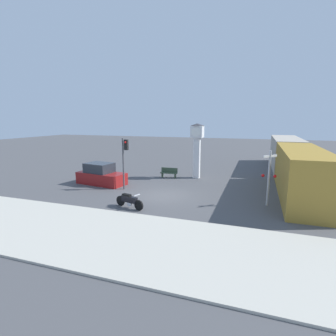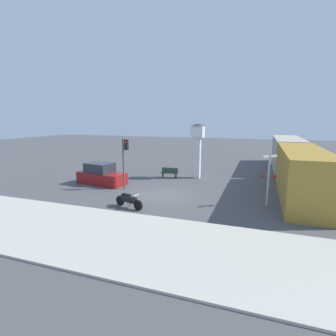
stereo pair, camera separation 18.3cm
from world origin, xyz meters
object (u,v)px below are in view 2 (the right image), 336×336
Objects in this scene: clock_tower at (198,142)px; parked_car at (101,175)px; railroad_crossing_signal at (269,176)px; freight_train at (293,161)px; motorcycle at (129,201)px; bench at (169,172)px; traffic_light at (125,154)px.

clock_tower reaches higher than parked_car.
railroad_crossing_signal reaches higher than parked_car.
parked_car is at bearing -154.72° from freight_train.
clock_tower is 9.10m from parked_car.
motorcycle is 9.02m from bench.
clock_tower is 3.17× the size of bench.
railroad_crossing_signal reaches higher than freight_train.
clock_tower reaches higher than traffic_light.
clock_tower reaches higher than motorcycle.
motorcycle is 0.48× the size of parked_car.
freight_train reaches higher than motorcycle.
bench is at bearing 146.37° from railroad_crossing_signal.
motorcycle is 7.00m from parked_car.
railroad_crossing_signal is at bearing 38.43° from motorcycle.
parked_car is at bearing 173.76° from railroad_crossing_signal.
traffic_light is (-4.37, -5.82, -0.58)m from clock_tower.
motorcycle is at bearing -59.11° from traffic_light.
clock_tower is at bearing 133.55° from railroad_crossing_signal.
bench is 6.33m from parked_car.
freight_train reaches higher than bench.
motorcycle is at bearing -87.14° from bench.
bench is (-8.58, 5.71, -1.45)m from railroad_crossing_signal.
clock_tower is 8.94m from railroad_crossing_signal.
traffic_light is (-12.71, -8.20, 1.07)m from freight_train.
railroad_crossing_signal is 2.21× the size of bench.
clock_tower is 1.43× the size of railroad_crossing_signal.
parked_car is at bearing 153.48° from motorcycle.
freight_train is 17.18m from parked_car.
traffic_light reaches higher than bench.
traffic_light reaches higher than parked_car.
railroad_crossing_signal is (10.45, -0.58, -0.84)m from traffic_light.
motorcycle is at bearing -157.88° from railroad_crossing_signal.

